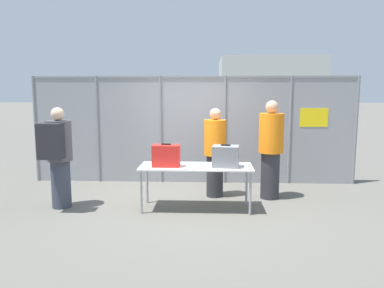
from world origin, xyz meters
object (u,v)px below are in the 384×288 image
Objects in this scene: security_worker_far at (271,148)px; suitcase_red at (166,156)px; security_worker_near at (215,151)px; inspection_table at (196,169)px; suitcase_grey at (226,156)px; traveler_hooded at (58,154)px; utility_trailer at (252,147)px.

suitcase_red is at bearing 2.42° from security_worker_far.
suitcase_red is at bearing 33.56° from security_worker_near.
suitcase_grey is (0.50, -0.05, 0.24)m from inspection_table.
security_worker_near is at bearing 67.17° from inspection_table.
traveler_hooded is 3.83m from security_worker_far.
utility_trailer is at bearing -119.50° from security_worker_near.
inspection_table is at bearing 54.83° from security_worker_near.
suitcase_grey is at bearing 20.93° from security_worker_far.
suitcase_grey is 0.11× the size of utility_trailer.
suitcase_grey is 0.87m from security_worker_near.
traveler_hooded is (-1.86, -0.01, 0.02)m from suitcase_red.
utility_trailer is at bearing 66.52° from suitcase_red.
suitcase_red is 0.27× the size of traveler_hooded.
utility_trailer is (1.98, 4.57, -0.52)m from suitcase_red.
security_worker_far reaches higher than traveler_hooded.
security_worker_near is (0.84, 0.87, -0.06)m from suitcase_red.
utility_trailer is (1.48, 4.50, -0.28)m from inspection_table.
security_worker_far is (0.88, 0.77, 0.02)m from suitcase_grey.
inspection_table is at bearing 174.00° from suitcase_grey.
inspection_table is 0.56m from suitcase_red.
suitcase_grey is 1.17m from security_worker_far.
security_worker_far is 0.42× the size of utility_trailer.
suitcase_red is 0.99× the size of suitcase_grey.
security_worker_far is (3.75, 0.79, -0.01)m from traveler_hooded.
utility_trailer is (1.14, 3.70, -0.46)m from security_worker_near.
suitcase_red is 0.11× the size of utility_trailer.
suitcase_red is 0.27× the size of security_worker_near.
utility_trailer is at bearing -111.56° from security_worker_far.
suitcase_red reaches higher than utility_trailer.
suitcase_grey is 4.68m from utility_trailer.
security_worker_near is 0.92× the size of security_worker_far.
security_worker_far is at bearing 41.02° from suitcase_grey.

